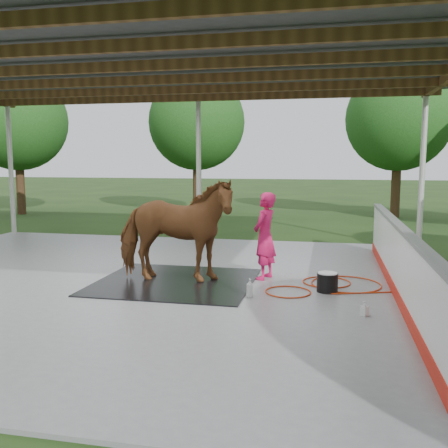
% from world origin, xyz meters
% --- Properties ---
extents(ground, '(100.00, 100.00, 0.00)m').
position_xyz_m(ground, '(0.00, 0.00, 0.00)').
color(ground, '#1E3814').
extents(concrete_slab, '(12.00, 10.00, 0.05)m').
position_xyz_m(concrete_slab, '(0.00, 0.00, 0.03)').
color(concrete_slab, slate).
rests_on(concrete_slab, ground).
extents(pavilion_structure, '(12.60, 10.60, 4.05)m').
position_xyz_m(pavilion_structure, '(0.00, -0.00, 3.97)').
color(pavilion_structure, beige).
rests_on(pavilion_structure, ground).
extents(dasher_board, '(0.16, 8.00, 1.15)m').
position_xyz_m(dasher_board, '(4.60, 0.00, 0.59)').
color(dasher_board, red).
rests_on(dasher_board, concrete_slab).
extents(tree_belt, '(28.00, 28.00, 5.80)m').
position_xyz_m(tree_belt, '(0.30, 0.90, 3.79)').
color(tree_belt, '#382314').
rests_on(tree_belt, ground).
extents(rubber_mat, '(2.77, 2.60, 0.02)m').
position_xyz_m(rubber_mat, '(0.79, 0.01, 0.06)').
color(rubber_mat, black).
rests_on(rubber_mat, concrete_slab).
extents(horse, '(2.24, 1.12, 1.85)m').
position_xyz_m(horse, '(0.79, 0.01, 1.00)').
color(horse, brown).
rests_on(horse, rubber_mat).
extents(handler, '(0.54, 0.67, 1.61)m').
position_xyz_m(handler, '(2.33, 0.62, 0.85)').
color(handler, '#D41655').
rests_on(handler, concrete_slab).
extents(wash_bucket, '(0.35, 0.35, 0.33)m').
position_xyz_m(wash_bucket, '(3.48, -0.08, 0.22)').
color(wash_bucket, black).
rests_on(wash_bucket, concrete_slab).
extents(soap_bottle_a, '(0.15, 0.15, 0.30)m').
position_xyz_m(soap_bottle_a, '(2.26, -0.67, 0.20)').
color(soap_bottle_a, silver).
rests_on(soap_bottle_a, concrete_slab).
extents(soap_bottle_b, '(0.14, 0.14, 0.22)m').
position_xyz_m(soap_bottle_b, '(4.00, -1.30, 0.16)').
color(soap_bottle_b, '#338CD8').
rests_on(soap_bottle_b, concrete_slab).
extents(hose_coil, '(2.52, 1.73, 0.02)m').
position_xyz_m(hose_coil, '(3.52, 0.33, 0.06)').
color(hose_coil, '#B8340D').
rests_on(hose_coil, concrete_slab).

